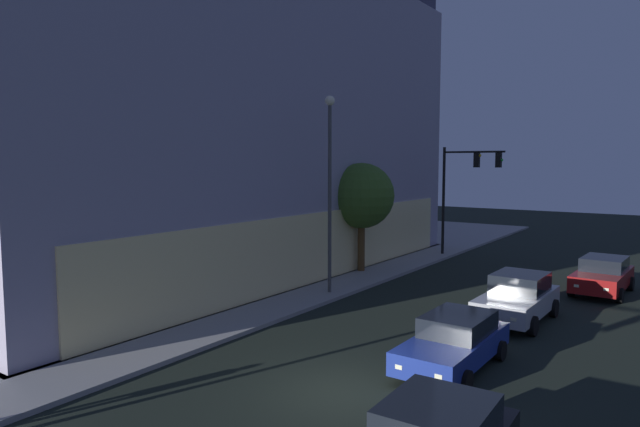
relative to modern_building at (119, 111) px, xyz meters
The scene contains 8 objects.
ground_plane 27.28m from the modern_building, 113.47° to the right, with size 120.00×120.00×0.00m, color black.
modern_building is the anchor object (origin of this frame).
traffic_light_far_corner 22.32m from the modern_building, 59.04° to the right, with size 0.36×3.86×6.79m.
street_lamp_sidewalk 17.80m from the modern_building, 95.50° to the right, with size 0.44×0.44×8.73m.
sidewalk_tree 17.11m from the modern_building, 77.86° to the right, with size 3.51×3.51×5.81m.
car_blue 27.45m from the modern_building, 105.26° to the right, with size 4.68×2.13×1.53m.
car_silver 26.75m from the modern_building, 92.16° to the right, with size 4.71×2.32×1.77m.
car_red 29.23m from the modern_building, 77.99° to the right, with size 4.73×2.34×1.63m.
Camera 1 is at (-11.66, -7.31, 5.95)m, focal length 30.82 mm.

